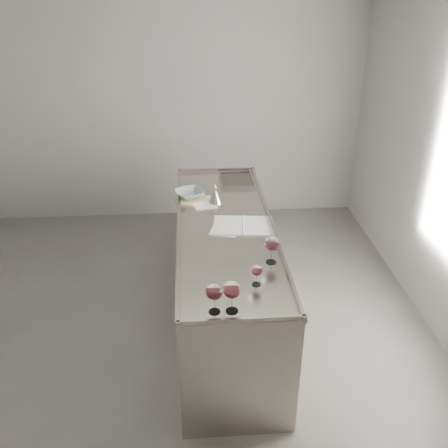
{
  "coord_description": "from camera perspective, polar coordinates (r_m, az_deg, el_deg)",
  "views": [
    {
      "loc": [
        0.23,
        -3.17,
        2.77
      ],
      "look_at": [
        0.48,
        0.19,
        1.02
      ],
      "focal_mm": 40.0,
      "sensor_mm": 36.0,
      "label": 1
    }
  ],
  "objects": [
    {
      "name": "counter",
      "position": [
        4.17,
        0.17,
        -5.99
      ],
      "size": [
        0.77,
        2.42,
        0.97
      ],
      "color": "gray",
      "rests_on": "ground"
    },
    {
      "name": "wine_glass_right",
      "position": [
        3.41,
        5.51,
        -2.29
      ],
      "size": [
        0.1,
        0.1,
        0.21
      ],
      "rotation": [
        0.0,
        0.0,
        0.43
      ],
      "color": "white",
      "rests_on": "counter"
    },
    {
      "name": "notebook",
      "position": [
        3.94,
        2.21,
        -0.18
      ],
      "size": [
        0.5,
        0.38,
        0.02
      ],
      "rotation": [
        0.0,
        0.0,
        -0.11
      ],
      "color": "white",
      "rests_on": "counter"
    },
    {
      "name": "wine_glass_middle",
      "position": [
        2.93,
        0.93,
        -7.55
      ],
      "size": [
        0.11,
        0.11,
        0.21
      ],
      "rotation": [
        0.0,
        0.0,
        -0.26
      ],
      "color": "white",
      "rests_on": "counter"
    },
    {
      "name": "ceramic_bowl",
      "position": [
        4.4,
        -3.96,
        3.47
      ],
      "size": [
        0.31,
        0.31,
        0.06
      ],
      "primitive_type": "imported",
      "rotation": [
        0.0,
        0.0,
        0.4
      ],
      "color": "#8C9EA3",
      "rests_on": "trivet"
    },
    {
      "name": "wine_glass_small",
      "position": [
        3.19,
        3.77,
        -5.37
      ],
      "size": [
        0.07,
        0.07,
        0.15
      ],
      "rotation": [
        0.0,
        0.0,
        -0.27
      ],
      "color": "white",
      "rests_on": "counter"
    },
    {
      "name": "wine_glass_left",
      "position": [
        2.93,
        -1.12,
        -7.79
      ],
      "size": [
        0.1,
        0.1,
        0.2
      ],
      "rotation": [
        0.0,
        0.0,
        0.28
      ],
      "color": "white",
      "rests_on": "counter"
    },
    {
      "name": "trivet",
      "position": [
        4.41,
        -3.94,
        3.01
      ],
      "size": [
        0.28,
        0.28,
        0.02
      ],
      "primitive_type": "cylinder",
      "rotation": [
        0.0,
        0.0,
        -0.0
      ],
      "color": "beige",
      "rests_on": "counter"
    },
    {
      "name": "loose_paper_under",
      "position": [
        4.32,
        -2.37,
        2.44
      ],
      "size": [
        0.24,
        0.31,
        0.0
      ],
      "primitive_type": "cube",
      "rotation": [
        0.0,
        0.0,
        0.21
      ],
      "color": "white",
      "rests_on": "counter"
    },
    {
      "name": "wine_funnel",
      "position": [
        4.31,
        -1.01,
        3.13
      ],
      "size": [
        0.12,
        0.12,
        0.18
      ],
      "rotation": [
        0.0,
        0.0,
        0.27
      ],
      "color": "#A49D92",
      "rests_on": "counter"
    },
    {
      "name": "loose_paper_top",
      "position": [
        3.92,
        0.24,
        -0.35
      ],
      "size": [
        0.29,
        0.35,
        0.0
      ],
      "primitive_type": "cube",
      "rotation": [
        0.0,
        0.0,
        -0.29
      ],
      "color": "white",
      "rests_on": "counter"
    },
    {
      "name": "room_shell",
      "position": [
        3.46,
        -7.72,
        3.85
      ],
      "size": [
        4.54,
        5.04,
        2.84
      ],
      "color": "#54524F",
      "rests_on": "ground"
    }
  ]
}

